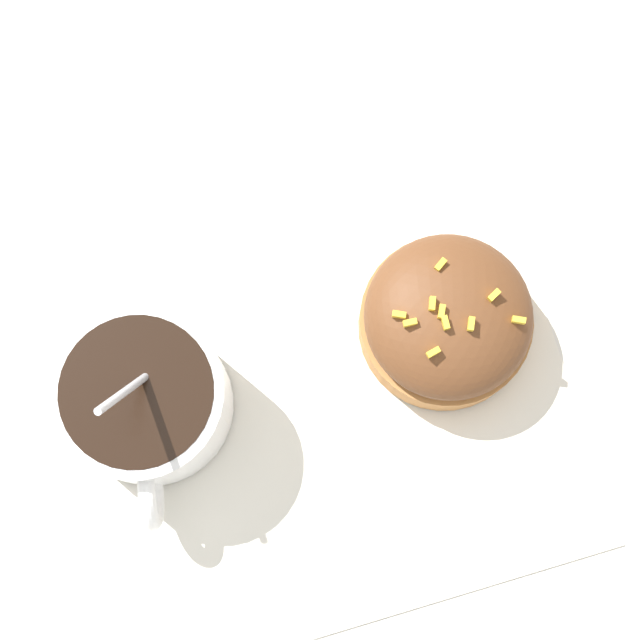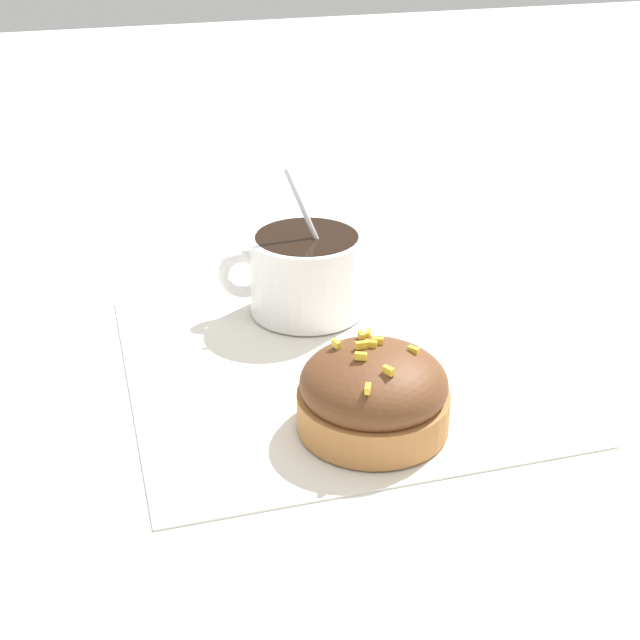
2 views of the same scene
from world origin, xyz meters
The scene contains 4 objects.
ground_plane centered at (0.00, 0.00, 0.00)m, with size 3.00×3.00×0.00m, color silver.
paper_napkin centered at (0.00, 0.00, 0.00)m, with size 0.29×0.29×0.00m.
coffee_cup centered at (-0.08, 0.01, 0.04)m, with size 0.09×0.11×0.11m.
frosted_pastry centered at (0.08, 0.00, 0.03)m, with size 0.09×0.09×0.06m.
Camera 2 is at (0.51, -0.17, 0.32)m, focal length 50.00 mm.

